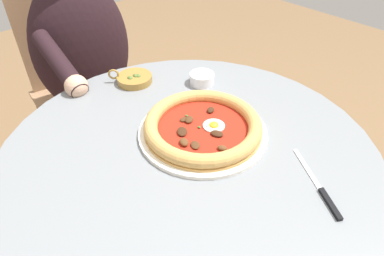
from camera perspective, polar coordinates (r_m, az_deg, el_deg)
name	(u,v)px	position (r m, az deg, el deg)	size (l,w,h in m)	color
dining_table	(189,191)	(0.94, -0.50, -10.46)	(0.91, 0.91, 0.73)	gray
pizza_on_plate	(203,127)	(0.85, 1.83, 0.17)	(0.33, 0.33, 0.05)	white
steak_knife	(322,192)	(0.77, 21.03, -9.98)	(0.18, 0.12, 0.01)	silver
ramekin_capers	(202,78)	(1.06, 1.66, 8.36)	(0.08, 0.08, 0.03)	white
olive_pan	(134,79)	(1.08, -9.70, 8.16)	(0.11, 0.12, 0.05)	olive
diner_person	(92,93)	(1.47, -16.50, 5.59)	(0.49, 0.40, 1.16)	#282833
cafe_chair_diner	(78,75)	(1.58, -18.57, 8.46)	(0.45, 0.45, 0.90)	#957050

